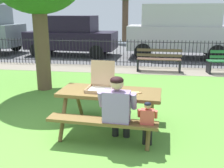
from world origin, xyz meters
TOP-DOWN VIEW (x-y plane):
  - ground at (0.00, 1.44)m, footprint 28.00×10.88m
  - cobblestone_walkway at (0.00, 6.18)m, footprint 28.00×1.40m
  - street_asphalt at (0.00, 10.68)m, footprint 28.00×7.62m
  - picnic_table_foreground at (1.06, 0.87)m, footprint 1.89×1.59m
  - pizza_box_open at (0.89, 0.96)m, footprint 0.48×0.52m
  - pizza_slice_on_table at (1.50, 0.81)m, footprint 0.28×0.28m
  - adult_at_table at (1.27, 0.36)m, footprint 0.62×0.61m
  - child_at_table at (1.75, 0.29)m, footprint 0.31×0.31m
  - iron_fence_streetside at (0.00, 6.88)m, footprint 19.86×0.03m
  - park_bench_center at (2.08, 6.04)m, footprint 1.61×0.50m
  - parked_car_left at (-2.18, 9.18)m, footprint 4.49×2.11m
  - parked_car_center at (3.05, 9.18)m, footprint 4.75×2.18m

SIDE VIEW (x-z plane):
  - ground at x=0.00m, z-range -0.02..0.00m
  - street_asphalt at x=0.00m, z-range -0.01..0.00m
  - cobblestone_walkway at x=0.00m, z-range -0.01..0.00m
  - park_bench_center at x=2.08m, z-range -0.01..0.84m
  - child_at_table at x=1.75m, z-range 0.09..0.91m
  - iron_fence_streetside at x=0.00m, z-range 0.01..1.07m
  - picnic_table_foreground at x=1.06m, z-range 0.20..0.99m
  - adult_at_table at x=1.27m, z-range 0.06..1.25m
  - pizza_slice_on_table at x=1.50m, z-range 0.77..0.79m
  - pizza_box_open at x=0.89m, z-range 0.64..1.14m
  - parked_car_left at x=-2.18m, z-range 0.04..1.98m
  - parked_car_center at x=3.05m, z-range 0.08..2.54m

